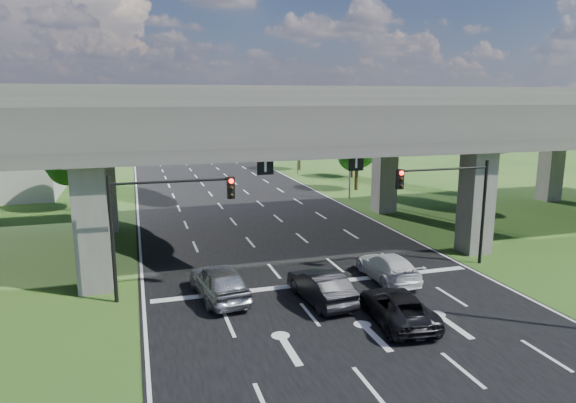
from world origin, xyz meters
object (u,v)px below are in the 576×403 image
streetlight_far (347,137)px  signal_left (160,212)px  signal_right (452,194)px  car_dark (321,286)px  car_trailing (398,307)px  car_silver (219,281)px  car_white (388,267)px  streetlight_beyond (295,127)px

streetlight_far → signal_left: bearing=-131.8°
signal_right → car_dark: size_ratio=1.32×
streetlight_far → car_dark: size_ratio=2.19×
car_dark → car_trailing: 3.85m
car_silver → car_white: bearing=172.8°
signal_left → car_dark: bearing=-21.2°
streetlight_beyond → car_white: bearing=-100.0°
signal_left → car_white: bearing=-4.7°
signal_left → streetlight_far: bearing=48.2°
signal_left → streetlight_beyond: (17.92, 36.06, 1.66)m
car_silver → car_white: size_ratio=1.04×
car_white → car_trailing: 5.21m
signal_right → car_silver: signal_right is taller
car_white → car_trailing: size_ratio=0.99×
car_dark → streetlight_far: bearing=-121.4°
signal_left → car_dark: 8.23m
car_silver → car_white: (8.86, 0.00, -0.15)m
streetlight_far → car_dark: streetlight_far is taller
streetlight_far → car_silver: size_ratio=2.03×
streetlight_beyond → car_silver: size_ratio=2.03×
signal_left → car_trailing: 11.51m
streetlight_beyond → car_trailing: (-8.58, -41.80, -5.15)m
signal_left → car_trailing: size_ratio=1.25×
car_silver → streetlight_beyond: bearing=-119.8°
signal_right → signal_left: bearing=180.0°
signal_left → car_white: (11.37, -0.94, -3.47)m
signal_left → car_dark: (6.98, -2.71, -3.41)m
streetlight_beyond → car_trailing: bearing=-101.6°
car_silver → car_dark: car_silver is taller
streetlight_far → streetlight_beyond: same height
streetlight_beyond → car_dark: bearing=-105.8°
signal_right → car_trailing: signal_right is taller
signal_right → car_white: size_ratio=1.27×
signal_right → car_trailing: bearing=-137.7°
streetlight_far → car_dark: (-10.94, -22.77, -5.07)m
signal_right → car_white: 5.58m
car_white → car_trailing: (-2.03, -4.80, -0.02)m
streetlight_beyond → signal_right: bearing=-93.6°
streetlight_far → car_silver: streetlight_far is taller
car_silver → car_trailing: (6.83, -4.80, -0.18)m
streetlight_beyond → car_trailing: streetlight_beyond is taller
signal_right → car_dark: signal_right is taller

